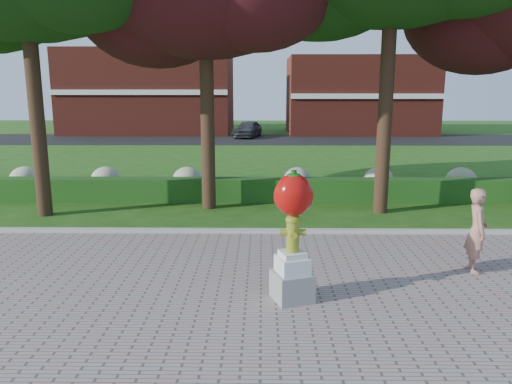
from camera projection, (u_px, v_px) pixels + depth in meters
ground at (274, 275)px, 10.54m from camera, size 100.00×100.00×0.00m
curb at (272, 232)px, 13.46m from camera, size 40.00×0.18×0.15m
lawn_hedge at (270, 190)px, 17.30m from camera, size 24.00×0.70×0.80m
hydrangea_row at (285, 180)px, 18.24m from camera, size 20.10×1.10×0.99m
street at (266, 139)px, 37.93m from camera, size 50.00×8.00×0.02m
building_left at (150, 92)px, 43.20m from camera, size 14.00×8.00×7.00m
building_right at (358, 95)px, 43.05m from camera, size 12.00×8.00×6.40m
hydrant_sculpture at (293, 233)px, 8.98m from camera, size 0.84×0.84×2.43m
woman at (477, 230)px, 10.49m from camera, size 0.54×0.72×1.81m
parked_car at (248, 129)px, 39.23m from camera, size 2.40×4.17×1.33m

